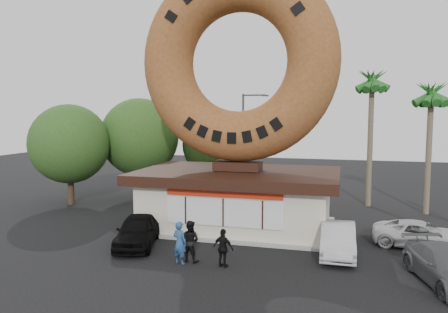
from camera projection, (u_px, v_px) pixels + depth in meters
ground at (206, 262)px, 19.22m from camera, size 90.00×90.00×0.00m
donut_shop at (238, 197)px, 24.78m from camera, size 11.20×7.20×3.80m
giant_donut at (238, 62)px, 24.04m from camera, size 11.02×2.81×11.02m
tree_west at (140, 137)px, 33.73m from camera, size 6.00×6.00×7.65m
tree_mid at (215, 145)px, 34.26m from camera, size 5.20×5.20×6.63m
tree_far at (69, 144)px, 30.85m from camera, size 5.60×5.60×7.14m
palm_near at (372, 85)px, 29.82m from camera, size 2.60×2.60×9.75m
palm_far at (431, 98)px, 27.55m from camera, size 2.60×2.60×8.75m
street_lamp at (245, 139)px, 34.61m from camera, size 2.11×0.20×8.00m
person_left at (180, 243)px, 18.89m from camera, size 0.78×0.64×1.86m
person_center at (190, 241)px, 19.19m from camera, size 0.99×0.82×1.84m
person_right at (223, 248)px, 18.46m from camera, size 1.05×0.67×1.65m
car_black at (137, 231)px, 21.46m from camera, size 2.90×4.75×1.51m
car_silver at (338, 239)px, 20.12m from camera, size 1.61×4.39×1.44m
car_grey at (447, 266)px, 16.64m from camera, size 3.12×5.15×1.40m
car_white at (421, 234)px, 21.25m from camera, size 4.74×2.67×1.25m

